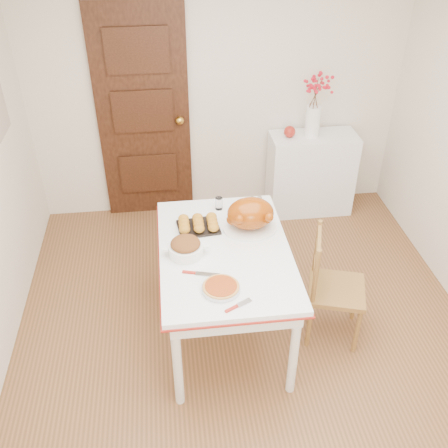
{
  "coord_description": "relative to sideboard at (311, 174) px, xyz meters",
  "views": [
    {
      "loc": [
        -0.51,
        -2.56,
        2.95
      ],
      "look_at": [
        -0.16,
        0.23,
        0.98
      ],
      "focal_mm": 41.08,
      "sensor_mm": 36.0,
      "label": 1
    }
  ],
  "objects": [
    {
      "name": "pumpkin_pie",
      "position": [
        -1.14,
        -2.0,
        0.41
      ],
      "size": [
        0.25,
        0.25,
        0.05
      ],
      "primitive_type": "cylinder",
      "rotation": [
        0.0,
        0.0,
        0.06
      ],
      "color": "#90360F",
      "rests_on": "kitchen_table"
    },
    {
      "name": "shaker_pair",
      "position": [
        -0.77,
        -1.11,
        0.43
      ],
      "size": [
        0.1,
        0.07,
        0.09
      ],
      "primitive_type": null,
      "rotation": [
        0.0,
        0.0,
        -0.36
      ],
      "color": "white",
      "rests_on": "kitchen_table"
    },
    {
      "name": "door_back",
      "position": [
        -1.61,
        0.19,
        0.61
      ],
      "size": [
        0.85,
        0.06,
        2.06
      ],
      "primitive_type": "cube",
      "color": "black",
      "rests_on": "ground"
    },
    {
      "name": "turkey_platter",
      "position": [
        -0.86,
        -1.39,
        0.51
      ],
      "size": [
        0.47,
        0.43,
        0.25
      ],
      "primitive_type": null,
      "rotation": [
        0.0,
        0.0,
        -0.35
      ],
      "color": "#9D3505",
      "rests_on": "kitchen_table"
    },
    {
      "name": "apple",
      "position": [
        -0.25,
        0.0,
        0.47
      ],
      "size": [
        0.11,
        0.11,
        0.11
      ],
      "primitive_type": "sphere",
      "color": "maroon",
      "rests_on": "sideboard"
    },
    {
      "name": "wall_back",
      "position": [
        -0.91,
        0.22,
        0.83
      ],
      "size": [
        3.5,
        0.0,
        2.5
      ],
      "primitive_type": "cube",
      "color": "beige",
      "rests_on": "ground"
    },
    {
      "name": "carving_knife",
      "position": [
        -1.25,
        -1.84,
        0.39
      ],
      "size": [
        0.25,
        0.12,
        0.01
      ],
      "primitive_type": null,
      "rotation": [
        0.0,
        0.0,
        -0.27
      ],
      "color": "silver",
      "rests_on": "kitchen_table"
    },
    {
      "name": "pie_server",
      "position": [
        -1.06,
        -2.16,
        0.39
      ],
      "size": [
        0.19,
        0.14,
        0.01
      ],
      "primitive_type": null,
      "rotation": [
        0.0,
        0.0,
        0.49
      ],
      "color": "silver",
      "rests_on": "kitchen_table"
    },
    {
      "name": "sideboard",
      "position": [
        0.0,
        0.0,
        0.0
      ],
      "size": [
        0.83,
        0.37,
        0.83
      ],
      "primitive_type": "cube",
      "color": "white",
      "rests_on": "floor"
    },
    {
      "name": "drinking_glass",
      "position": [
        -1.05,
        -1.09,
        0.43
      ],
      "size": [
        0.07,
        0.07,
        0.1
      ],
      "primitive_type": "cylinder",
      "rotation": [
        0.0,
        0.0,
        0.19
      ],
      "color": "white",
      "rests_on": "kitchen_table"
    },
    {
      "name": "stuffing_dish",
      "position": [
        -1.33,
        -1.62,
        0.44
      ],
      "size": [
        0.32,
        0.26,
        0.12
      ],
      "primitive_type": null,
      "rotation": [
        0.0,
        0.0,
        -0.1
      ],
      "color": "brown",
      "rests_on": "kitchen_table"
    },
    {
      "name": "floor",
      "position": [
        -0.91,
        -1.78,
        -0.42
      ],
      "size": [
        3.5,
        4.0,
        0.0
      ],
      "primitive_type": "cube",
      "color": "brown",
      "rests_on": "ground"
    },
    {
      "name": "berry_vase",
      "position": [
        -0.04,
        0.0,
        0.72
      ],
      "size": [
        0.32,
        0.32,
        0.61
      ],
      "primitive_type": null,
      "color": "white",
      "rests_on": "sideboard"
    },
    {
      "name": "kitchen_table",
      "position": [
        -1.07,
        -1.6,
        -0.02
      ],
      "size": [
        0.91,
        1.33,
        0.8
      ],
      "primitive_type": null,
      "color": "white",
      "rests_on": "floor"
    },
    {
      "name": "rolls_tray",
      "position": [
        -1.23,
        -1.33,
        0.42
      ],
      "size": [
        0.32,
        0.26,
        0.08
      ],
      "primitive_type": null,
      "rotation": [
        0.0,
        0.0,
        0.11
      ],
      "color": "#BC7B20",
      "rests_on": "kitchen_table"
    },
    {
      "name": "chair_oak",
      "position": [
        -0.26,
        -1.7,
        0.03
      ],
      "size": [
        0.5,
        0.5,
        0.9
      ],
      "primitive_type": null,
      "rotation": [
        0.0,
        0.0,
        1.27
      ],
      "color": "brown",
      "rests_on": "floor"
    }
  ]
}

